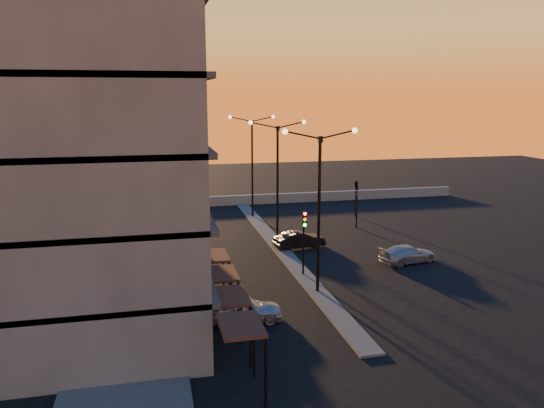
{
  "coord_description": "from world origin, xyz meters",
  "views": [
    {
      "loc": [
        -9.12,
        -27.85,
        11.26
      ],
      "look_at": [
        -1.12,
        6.94,
        3.93
      ],
      "focal_mm": 35.0,
      "sensor_mm": 36.0,
      "label": 1
    }
  ],
  "objects_px": {
    "car_hatchback": "(243,309)",
    "car_sedan": "(299,240)",
    "car_wagon": "(408,254)",
    "traffic_light_main": "(304,232)",
    "streetlamp_mid": "(278,173)"
  },
  "relations": [
    {
      "from": "car_hatchback",
      "to": "car_sedan",
      "type": "relative_size",
      "value": 1.03
    },
    {
      "from": "car_hatchback",
      "to": "car_wagon",
      "type": "height_order",
      "value": "car_hatchback"
    },
    {
      "from": "car_wagon",
      "to": "traffic_light_main",
      "type": "bearing_deg",
      "value": 87.75
    },
    {
      "from": "car_wagon",
      "to": "streetlamp_mid",
      "type": "bearing_deg",
      "value": 41.69
    },
    {
      "from": "traffic_light_main",
      "to": "car_sedan",
      "type": "relative_size",
      "value": 1.1
    },
    {
      "from": "traffic_light_main",
      "to": "car_wagon",
      "type": "distance_m",
      "value": 8.2
    },
    {
      "from": "car_hatchback",
      "to": "traffic_light_main",
      "type": "bearing_deg",
      "value": -35.41
    },
    {
      "from": "streetlamp_mid",
      "to": "car_wagon",
      "type": "distance_m",
      "value": 10.99
    },
    {
      "from": "car_hatchback",
      "to": "car_wagon",
      "type": "bearing_deg",
      "value": -56.3
    },
    {
      "from": "car_hatchback",
      "to": "car_sedan",
      "type": "distance_m",
      "value": 13.7
    },
    {
      "from": "traffic_light_main",
      "to": "car_wagon",
      "type": "bearing_deg",
      "value": 8.73
    },
    {
      "from": "car_hatchback",
      "to": "car_sedan",
      "type": "bearing_deg",
      "value": -23.25
    },
    {
      "from": "car_hatchback",
      "to": "car_sedan",
      "type": "xyz_separation_m",
      "value": [
        6.42,
        12.1,
        -0.04
      ]
    },
    {
      "from": "traffic_light_main",
      "to": "car_sedan",
      "type": "height_order",
      "value": "traffic_light_main"
    },
    {
      "from": "streetlamp_mid",
      "to": "car_wagon",
      "type": "height_order",
      "value": "streetlamp_mid"
    }
  ]
}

